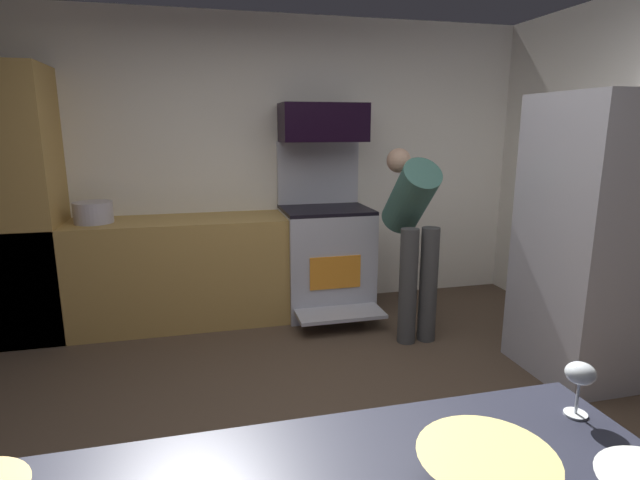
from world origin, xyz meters
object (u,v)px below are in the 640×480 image
mixing_bowl_large (487,470)px  wine_glass_mid (580,376)px  oven_range (325,256)px  person_cook (412,226)px  stock_pot (93,212)px  refrigerator (605,239)px  microwave (323,122)px

mixing_bowl_large → wine_glass_mid: bearing=25.5°
oven_range → person_cook: oven_range is taller
mixing_bowl_large → stock_pot: stock_pot is taller
person_cook → stock_pot: 2.53m
refrigerator → mixing_bowl_large: (-2.03, -1.85, 0.01)m
person_cook → mixing_bowl_large: (-1.06, -2.72, 0.05)m
person_cook → oven_range: bearing=127.4°
wine_glass_mid → stock_pot: size_ratio=0.50×
refrigerator → wine_glass_mid: 2.34m
microwave → refrigerator: (1.49, -1.66, -0.76)m
microwave → wine_glass_mid: bearing=-92.7°
mixing_bowl_large → wine_glass_mid: (0.38, 0.18, 0.08)m
mixing_bowl_large → oven_range: bearing=81.1°
oven_range → mixing_bowl_large: oven_range is taller
refrigerator → mixing_bowl_large: size_ratio=6.28×
person_cook → wine_glass_mid: 2.64m
oven_range → mixing_bowl_large: (-0.53, -3.41, 0.43)m
refrigerator → person_cook: size_ratio=1.25×
wine_glass_mid → stock_pot: stock_pot is taller
oven_range → microwave: bearing=90.0°
oven_range → person_cook: bearing=-52.6°
stock_pot → mixing_bowl_large: bearing=-68.2°
refrigerator → person_cook: 1.31m
mixing_bowl_large → stock_pot: (-1.37, 3.42, 0.05)m
microwave → wine_glass_mid: size_ratio=4.96×
oven_range → wine_glass_mid: (-0.15, -3.23, 0.50)m
oven_range → refrigerator: 2.20m
oven_range → refrigerator: bearing=-46.3°
mixing_bowl_large → wine_glass_mid: wine_glass_mid is taller
mixing_bowl_large → wine_glass_mid: 0.43m
mixing_bowl_large → person_cook: bearing=68.8°
microwave → refrigerator: size_ratio=0.40×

